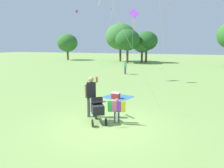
{
  "coord_description": "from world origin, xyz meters",
  "views": [
    {
      "loc": [
        2.79,
        -7.07,
        3.04
      ],
      "look_at": [
        -0.29,
        1.62,
        1.3
      ],
      "focal_mm": 34.0,
      "sensor_mm": 36.0,
      "label": 1
    }
  ],
  "objects_px": {
    "child_with_butterfly_kite": "(117,108)",
    "picnic_blanket": "(118,97)",
    "kite_green_novelty": "(134,17)",
    "person_red_shirt": "(125,65)",
    "person_adult_flyer": "(91,93)",
    "stroller": "(97,107)",
    "cooler_box": "(116,95)"
  },
  "relations": [
    {
      "from": "person_red_shirt",
      "to": "cooler_box",
      "type": "relative_size",
      "value": 3.39
    },
    {
      "from": "child_with_butterfly_kite",
      "to": "person_adult_flyer",
      "type": "distance_m",
      "value": 1.34
    },
    {
      "from": "picnic_blanket",
      "to": "person_adult_flyer",
      "type": "bearing_deg",
      "value": -89.95
    },
    {
      "from": "child_with_butterfly_kite",
      "to": "cooler_box",
      "type": "relative_size",
      "value": 2.16
    },
    {
      "from": "person_adult_flyer",
      "to": "kite_green_novelty",
      "type": "height_order",
      "value": "kite_green_novelty"
    },
    {
      "from": "child_with_butterfly_kite",
      "to": "stroller",
      "type": "xyz_separation_m",
      "value": [
        -0.73,
        -0.22,
        0.01
      ]
    },
    {
      "from": "person_adult_flyer",
      "to": "picnic_blanket",
      "type": "xyz_separation_m",
      "value": [
        -0.0,
        3.6,
        -1.03
      ]
    },
    {
      "from": "picnic_blanket",
      "to": "stroller",
      "type": "bearing_deg",
      "value": -83.21
    },
    {
      "from": "stroller",
      "to": "cooler_box",
      "type": "xyz_separation_m",
      "value": [
        -0.5,
        3.76,
        -0.43
      ]
    },
    {
      "from": "person_adult_flyer",
      "to": "cooler_box",
      "type": "xyz_separation_m",
      "value": [
        -0.01,
        3.23,
        -0.86
      ]
    },
    {
      "from": "stroller",
      "to": "cooler_box",
      "type": "bearing_deg",
      "value": 97.59
    },
    {
      "from": "child_with_butterfly_kite",
      "to": "stroller",
      "type": "relative_size",
      "value": 0.91
    },
    {
      "from": "child_with_butterfly_kite",
      "to": "person_red_shirt",
      "type": "bearing_deg",
      "value": 104.63
    },
    {
      "from": "person_adult_flyer",
      "to": "child_with_butterfly_kite",
      "type": "bearing_deg",
      "value": -14.33
    },
    {
      "from": "stroller",
      "to": "picnic_blanket",
      "type": "bearing_deg",
      "value": 96.79
    },
    {
      "from": "person_red_shirt",
      "to": "child_with_butterfly_kite",
      "type": "bearing_deg",
      "value": -75.37
    },
    {
      "from": "stroller",
      "to": "cooler_box",
      "type": "distance_m",
      "value": 3.82
    },
    {
      "from": "stroller",
      "to": "picnic_blanket",
      "type": "height_order",
      "value": "stroller"
    },
    {
      "from": "person_red_shirt",
      "to": "cooler_box",
      "type": "xyz_separation_m",
      "value": [
        2.21,
        -9.66,
        -0.72
      ]
    },
    {
      "from": "child_with_butterfly_kite",
      "to": "kite_green_novelty",
      "type": "height_order",
      "value": "kite_green_novelty"
    },
    {
      "from": "kite_green_novelty",
      "to": "child_with_butterfly_kite",
      "type": "bearing_deg",
      "value": -79.86
    },
    {
      "from": "cooler_box",
      "to": "stroller",
      "type": "bearing_deg",
      "value": -82.41
    },
    {
      "from": "person_red_shirt",
      "to": "person_adult_flyer",
      "type": "bearing_deg",
      "value": -80.2
    },
    {
      "from": "stroller",
      "to": "kite_green_novelty",
      "type": "xyz_separation_m",
      "value": [
        -0.9,
        9.36,
        4.53
      ]
    },
    {
      "from": "stroller",
      "to": "kite_green_novelty",
      "type": "relative_size",
      "value": 0.18
    },
    {
      "from": "stroller",
      "to": "person_adult_flyer",
      "type": "bearing_deg",
      "value": 132.78
    },
    {
      "from": "child_with_butterfly_kite",
      "to": "picnic_blanket",
      "type": "height_order",
      "value": "child_with_butterfly_kite"
    },
    {
      "from": "person_adult_flyer",
      "to": "cooler_box",
      "type": "distance_m",
      "value": 3.35
    },
    {
      "from": "child_with_butterfly_kite",
      "to": "picnic_blanket",
      "type": "relative_size",
      "value": 0.66
    },
    {
      "from": "child_with_butterfly_kite",
      "to": "picnic_blanket",
      "type": "bearing_deg",
      "value": 107.37
    },
    {
      "from": "picnic_blanket",
      "to": "child_with_butterfly_kite",
      "type": "bearing_deg",
      "value": -72.63
    },
    {
      "from": "child_with_butterfly_kite",
      "to": "cooler_box",
      "type": "height_order",
      "value": "child_with_butterfly_kite"
    }
  ]
}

